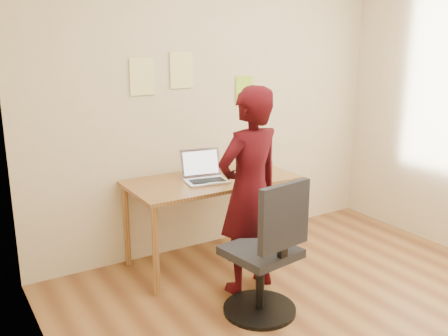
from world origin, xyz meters
TOP-DOWN VIEW (x-y plane):
  - room at (0.00, 0.00)m, footprint 3.58×3.58m
  - desk at (-0.25, 1.38)m, footprint 1.40×0.70m
  - laptop at (-0.32, 1.36)m, footprint 0.39×0.35m
  - paper_sheet at (0.05, 1.32)m, footprint 0.28×0.34m
  - phone at (-0.06, 1.17)m, footprint 0.08×0.14m
  - wall_note_left at (-0.68, 1.74)m, footprint 0.21×0.00m
  - wall_note_mid at (-0.32, 1.74)m, footprint 0.21×0.00m
  - wall_note_right at (0.31, 1.74)m, footprint 0.18×0.00m
  - office_chair at (-0.36, 0.42)m, footprint 0.52×0.52m
  - person at (-0.24, 0.82)m, footprint 0.61×0.45m

SIDE VIEW (x-z plane):
  - office_chair at x=-0.36m, z-range -0.07..0.92m
  - desk at x=-0.25m, z-range 0.28..1.02m
  - paper_sheet at x=0.05m, z-range 0.74..0.74m
  - phone at x=-0.06m, z-range 0.74..0.75m
  - person at x=-0.24m, z-range 0.00..1.56m
  - laptop at x=-0.32m, z-range 0.67..0.91m
  - room at x=0.00m, z-range -0.04..2.74m
  - wall_note_right at x=0.31m, z-range 1.30..1.54m
  - wall_note_left at x=-0.68m, z-range 1.43..1.73m
  - wall_note_mid at x=-0.32m, z-range 1.46..1.76m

